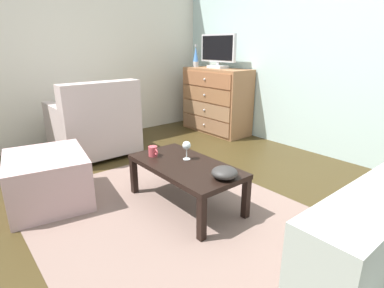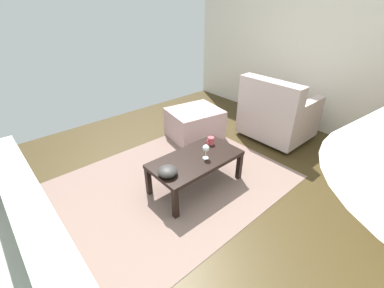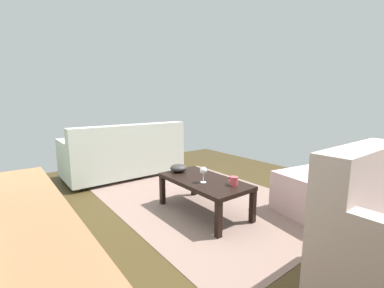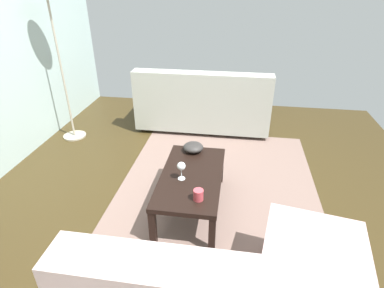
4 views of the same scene
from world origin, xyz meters
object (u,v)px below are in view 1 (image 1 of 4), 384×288
at_px(dresser, 216,101).
at_px(bowl_decorative, 225,173).
at_px(tv, 218,50).
at_px(wine_glass, 187,146).
at_px(coffee_table, 185,169).
at_px(armchair, 95,126).
at_px(mug, 153,151).
at_px(lava_lamp, 196,57).
at_px(ottoman, 48,179).

height_order(dresser, bowl_decorative, dresser).
xyz_separation_m(tv, wine_glass, (1.41, -1.71, -0.71)).
relative_size(tv, wine_glass, 4.17).
height_order(coffee_table, armchair, armchair).
bearing_deg(mug, dresser, 121.84).
relative_size(lava_lamp, coffee_table, 0.34).
distance_m(lava_lamp, ottoman, 2.95).
height_order(coffee_table, ottoman, ottoman).
relative_size(lava_lamp, mug, 2.89).
bearing_deg(armchair, ottoman, -42.26).
relative_size(dresser, armchair, 1.18).
xyz_separation_m(lava_lamp, coffee_table, (1.90, -1.71, -0.77)).
relative_size(dresser, lava_lamp, 3.19).
relative_size(bowl_decorative, ottoman, 0.27).
distance_m(dresser, tv, 0.72).
distance_m(coffee_table, bowl_decorative, 0.41).
relative_size(tv, ottoman, 0.94).
bearing_deg(lava_lamp, coffee_table, -42.11).
height_order(lava_lamp, armchair, lava_lamp).
height_order(tv, bowl_decorative, tv).
bearing_deg(ottoman, tv, 105.57).
bearing_deg(bowl_decorative, dresser, 137.39).
distance_m(tv, armchair, 2.04).
bearing_deg(ottoman, mug, 60.03).
bearing_deg(bowl_decorative, wine_glass, 176.59).
distance_m(wine_glass, armchair, 1.55).
bearing_deg(lava_lamp, dresser, 5.82).
bearing_deg(dresser, lava_lamp, -174.18).
xyz_separation_m(dresser, wine_glass, (1.40, -1.69, 0.01)).
bearing_deg(armchair, dresser, 85.74).
distance_m(mug, ottoman, 0.89).
height_order(lava_lamp, bowl_decorative, lava_lamp).
xyz_separation_m(tv, ottoman, (0.74, -2.64, -0.98)).
height_order(dresser, lava_lamp, lava_lamp).
relative_size(tv, lava_lamp, 1.99).
bearing_deg(mug, wine_glass, 35.39).
distance_m(lava_lamp, armchair, 1.96).
relative_size(bowl_decorative, armchair, 0.21).
relative_size(wine_glass, bowl_decorative, 0.83).
xyz_separation_m(coffee_table, armchair, (-1.61, -0.08, 0.04)).
xyz_separation_m(dresser, mug, (1.15, -1.86, -0.07)).
height_order(bowl_decorative, armchair, armchair).
relative_size(lava_lamp, bowl_decorative, 1.75).
bearing_deg(dresser, wine_glass, -50.36).
relative_size(wine_glass, ottoman, 0.22).
bearing_deg(mug, lava_lamp, 131.05).
height_order(coffee_table, bowl_decorative, bowl_decorative).
height_order(bowl_decorative, ottoman, bowl_decorative).
xyz_separation_m(mug, ottoman, (-0.44, -0.76, -0.19)).
bearing_deg(wine_glass, armchair, -174.39).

